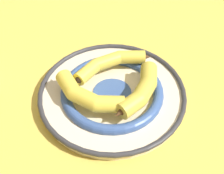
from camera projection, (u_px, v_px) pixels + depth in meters
ground_plane at (98, 103)px, 0.73m from camera, size 2.80×2.80×0.00m
decorative_bowl at (112, 93)px, 0.73m from camera, size 0.34×0.34×0.03m
banana_a at (86, 95)px, 0.67m from camera, size 0.17×0.12×0.04m
banana_b at (141, 91)px, 0.68m from camera, size 0.12×0.15×0.04m
banana_c at (111, 63)px, 0.75m from camera, size 0.06×0.20×0.03m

